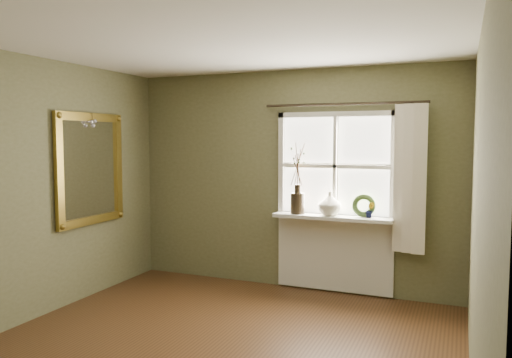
{
  "coord_description": "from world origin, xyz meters",
  "views": [
    {
      "loc": [
        1.9,
        -3.4,
        1.79
      ],
      "look_at": [
        -0.15,
        1.55,
        1.36
      ],
      "focal_mm": 35.0,
      "sensor_mm": 36.0,
      "label": 1
    }
  ],
  "objects_px": {
    "dark_jug": "(298,203)",
    "gilt_mirror": "(90,169)",
    "cream_vase": "(330,204)",
    "wreath": "(364,208)"
  },
  "relations": [
    {
      "from": "dark_jug",
      "to": "cream_vase",
      "type": "xyz_separation_m",
      "value": [
        0.38,
        0.0,
        0.02
      ]
    },
    {
      "from": "gilt_mirror",
      "to": "wreath",
      "type": "bearing_deg",
      "value": 21.16
    },
    {
      "from": "cream_vase",
      "to": "wreath",
      "type": "height_order",
      "value": "cream_vase"
    },
    {
      "from": "cream_vase",
      "to": "gilt_mirror",
      "type": "distance_m",
      "value": 2.73
    },
    {
      "from": "wreath",
      "to": "cream_vase",
      "type": "bearing_deg",
      "value": 179.62
    },
    {
      "from": "wreath",
      "to": "gilt_mirror",
      "type": "bearing_deg",
      "value": -165.26
    },
    {
      "from": "cream_vase",
      "to": "wreath",
      "type": "bearing_deg",
      "value": 6.04
    },
    {
      "from": "wreath",
      "to": "gilt_mirror",
      "type": "distance_m",
      "value": 3.1
    },
    {
      "from": "dark_jug",
      "to": "gilt_mirror",
      "type": "bearing_deg",
      "value": -153.06
    },
    {
      "from": "dark_jug",
      "to": "wreath",
      "type": "xyz_separation_m",
      "value": [
        0.76,
        0.04,
        -0.02
      ]
    }
  ]
}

